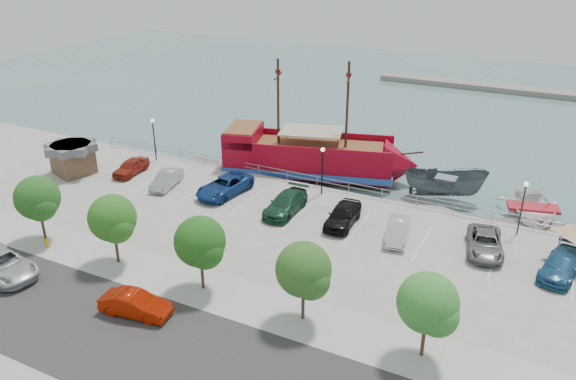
% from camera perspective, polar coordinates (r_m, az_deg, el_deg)
% --- Properties ---
extents(ground, '(160.00, 160.00, 0.00)m').
position_cam_1_polar(ground, '(43.95, -0.01, -4.77)').
color(ground, slate).
extents(street, '(100.00, 8.00, 0.04)m').
position_cam_1_polar(street, '(32.37, -13.32, -15.47)').
color(street, '#373233').
rests_on(street, land_slab).
extents(sidewalk, '(100.00, 4.00, 0.05)m').
position_cam_1_polar(sidewalk, '(36.10, -7.27, -10.24)').
color(sidewalk, '#A0A09E').
rests_on(sidewalk, land_slab).
extents(seawall_railing, '(50.00, 0.06, 1.00)m').
position_cam_1_polar(seawall_railing, '(49.65, 4.04, 0.70)').
color(seawall_railing, gray).
rests_on(seawall_railing, land_slab).
extents(far_shore, '(40.00, 3.00, 0.80)m').
position_cam_1_polar(far_shore, '(92.02, 21.75, 9.46)').
color(far_shore, gray).
rests_on(far_shore, ground).
extents(pirate_ship, '(19.11, 9.81, 11.83)m').
position_cam_1_polar(pirate_ship, '(53.94, 3.55, 3.22)').
color(pirate_ship, maroon).
rests_on(pirate_ship, ground).
extents(patrol_boat, '(7.58, 4.69, 2.75)m').
position_cam_1_polar(patrol_boat, '(51.15, 15.67, 0.36)').
color(patrol_boat, '#4C565E').
rests_on(patrol_boat, ground).
extents(speedboat, '(6.58, 8.04, 1.45)m').
position_cam_1_polar(speedboat, '(50.44, 23.57, -2.01)').
color(speedboat, white).
rests_on(speedboat, ground).
extents(dock_west, '(6.50, 3.08, 0.36)m').
position_cam_1_polar(dock_west, '(57.15, -7.67, 2.34)').
color(dock_west, slate).
rests_on(dock_west, ground).
extents(dock_mid, '(7.05, 4.19, 0.39)m').
position_cam_1_polar(dock_mid, '(49.04, 14.67, -2.11)').
color(dock_mid, gray).
rests_on(dock_mid, ground).
extents(dock_east, '(7.71, 4.18, 0.42)m').
position_cam_1_polar(dock_east, '(48.41, 22.25, -3.56)').
color(dock_east, '#69655C').
rests_on(dock_east, ground).
extents(shed, '(4.44, 4.44, 2.91)m').
position_cam_1_polar(shed, '(56.23, -21.04, 3.10)').
color(shed, brown).
rests_on(shed, land_slab).
extents(street_van, '(6.21, 3.60, 1.63)m').
position_cam_1_polar(street_van, '(41.55, -27.14, -6.73)').
color(street_van, '#B0B2B4').
rests_on(street_van, street).
extents(street_sedan, '(4.47, 2.12, 1.42)m').
position_cam_1_polar(street_sedan, '(34.76, -15.25, -11.14)').
color(street_sedan, '#A51903').
rests_on(street_sedan, street).
extents(fire_hydrant, '(0.26, 0.26, 0.74)m').
position_cam_1_polar(fire_hydrant, '(43.86, -23.32, -4.94)').
color(fire_hydrant, '#DAA007').
rests_on(fire_hydrant, sidewalk).
extents(lamp_post_left, '(0.36, 0.36, 4.28)m').
position_cam_1_polar(lamp_post_left, '(56.67, -13.51, 5.74)').
color(lamp_post_left, black).
rests_on(lamp_post_left, land_slab).
extents(lamp_post_mid, '(0.36, 0.36, 4.28)m').
position_cam_1_polar(lamp_post_mid, '(47.61, 3.51, 2.80)').
color(lamp_post_mid, black).
rests_on(lamp_post_mid, land_slab).
extents(lamp_post_right, '(0.36, 0.36, 4.28)m').
position_cam_1_polar(lamp_post_right, '(44.40, 22.81, -0.82)').
color(lamp_post_right, black).
rests_on(lamp_post_right, land_slab).
extents(tree_b, '(3.30, 3.20, 5.00)m').
position_cam_1_polar(tree_b, '(43.70, -24.04, -0.92)').
color(tree_b, '#473321').
rests_on(tree_b, sidewalk).
extents(tree_c, '(3.30, 3.20, 5.00)m').
position_cam_1_polar(tree_c, '(38.85, -17.31, -2.95)').
color(tree_c, '#473321').
rests_on(tree_c, sidewalk).
extents(tree_d, '(3.30, 3.20, 5.00)m').
position_cam_1_polar(tree_d, '(34.74, -8.80, -5.44)').
color(tree_d, '#473321').
rests_on(tree_d, sidewalk).
extents(tree_e, '(3.30, 3.20, 5.00)m').
position_cam_1_polar(tree_e, '(31.66, 1.76, -8.34)').
color(tree_e, '#473321').
rests_on(tree_e, sidewalk).
extents(tree_f, '(3.30, 3.20, 5.00)m').
position_cam_1_polar(tree_f, '(29.94, 14.24, -11.34)').
color(tree_f, '#473321').
rests_on(tree_f, sidewalk).
extents(parked_car_a, '(2.06, 4.36, 1.44)m').
position_cam_1_polar(parked_car_a, '(54.62, -15.67, 2.30)').
color(parked_car_a, maroon).
rests_on(parked_car_a, land_slab).
extents(parked_car_b, '(2.27, 4.42, 1.39)m').
position_cam_1_polar(parked_car_b, '(51.04, -12.22, 1.07)').
color(parked_car_b, '#9A9EA1').
rests_on(parked_car_b, land_slab).
extents(parked_car_c, '(3.36, 5.97, 1.58)m').
position_cam_1_polar(parked_car_c, '(48.63, -6.45, 0.42)').
color(parked_car_c, navy).
rests_on(parked_car_c, land_slab).
extents(parked_car_d, '(2.25, 5.35, 1.54)m').
position_cam_1_polar(parked_car_d, '(45.18, -0.25, -1.38)').
color(parked_car_d, '#19432A').
rests_on(parked_car_d, land_slab).
extents(parked_car_e, '(2.22, 4.96, 1.65)m').
position_cam_1_polar(parked_car_e, '(43.46, 5.60, -2.52)').
color(parked_car_e, black).
rests_on(parked_car_e, land_slab).
extents(parked_car_f, '(2.22, 4.52, 1.43)m').
position_cam_1_polar(parked_car_f, '(42.07, 11.10, -4.04)').
color(parked_car_f, silver).
rests_on(parked_car_f, land_slab).
extents(parked_car_g, '(3.31, 5.44, 1.41)m').
position_cam_1_polar(parked_car_g, '(42.02, 19.39, -5.10)').
color(parked_car_g, slate).
rests_on(parked_car_g, land_slab).
extents(parked_car_h, '(3.00, 5.37, 1.47)m').
position_cam_1_polar(parked_car_h, '(41.24, 26.03, -6.86)').
color(parked_car_h, '#1F5178').
rests_on(parked_car_h, land_slab).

